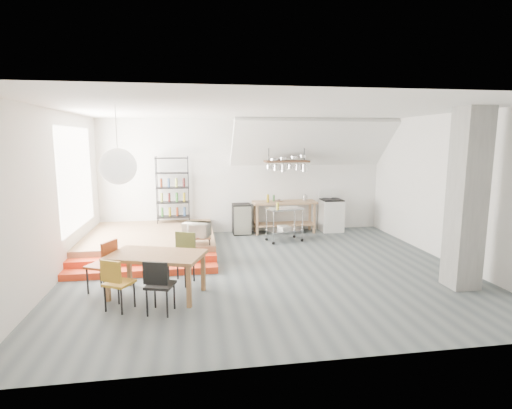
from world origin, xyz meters
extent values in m
plane|color=#4C5558|center=(0.00, 0.00, 0.00)|extent=(8.00, 8.00, 0.00)
cube|color=silver|center=(0.00, 3.50, 1.60)|extent=(8.00, 0.04, 3.20)
cube|color=silver|center=(-4.00, 0.00, 1.60)|extent=(0.04, 7.00, 3.20)
cube|color=silver|center=(4.00, 0.00, 1.60)|extent=(0.04, 7.00, 3.20)
cube|color=white|center=(0.00, 0.00, 3.20)|extent=(8.00, 7.00, 0.02)
cube|color=white|center=(1.80, 2.90, 2.55)|extent=(4.40, 1.44, 1.32)
cube|color=white|center=(-3.98, 1.50, 1.80)|extent=(0.02, 2.50, 2.20)
cube|color=#9B764D|center=(-2.50, 2.00, 0.20)|extent=(3.00, 3.00, 0.40)
cube|color=red|center=(-2.50, 0.05, 0.07)|extent=(3.00, 0.35, 0.13)
cube|color=red|center=(-2.50, 0.40, 0.13)|extent=(3.00, 0.35, 0.27)
cube|color=slate|center=(3.30, -1.50, 1.60)|extent=(0.50, 0.50, 3.20)
cube|color=#9B764D|center=(1.10, 3.15, 0.88)|extent=(1.80, 0.60, 0.06)
cube|color=#9B764D|center=(1.10, 3.15, 0.25)|extent=(1.70, 0.55, 0.04)
cube|color=#9B764D|center=(1.92, 3.37, 0.43)|extent=(0.06, 0.06, 0.86)
cube|color=#9B764D|center=(0.28, 3.37, 0.43)|extent=(0.06, 0.06, 0.86)
cube|color=#9B764D|center=(1.92, 2.93, 0.43)|extent=(0.06, 0.06, 0.86)
cube|color=#9B764D|center=(0.28, 2.93, 0.43)|extent=(0.06, 0.06, 0.86)
cube|color=white|center=(2.50, 3.15, 0.45)|extent=(0.60, 0.60, 0.90)
cube|color=black|center=(2.50, 3.15, 0.92)|extent=(0.58, 0.58, 0.03)
cube|color=white|center=(2.50, 3.43, 1.05)|extent=(0.60, 0.05, 0.25)
cylinder|color=black|center=(2.64, 3.29, 0.94)|extent=(0.18, 0.18, 0.02)
cylinder|color=black|center=(2.36, 3.29, 0.94)|extent=(0.18, 0.18, 0.02)
cylinder|color=black|center=(2.64, 3.01, 0.94)|extent=(0.18, 0.18, 0.02)
cylinder|color=black|center=(2.36, 3.01, 0.94)|extent=(0.18, 0.18, 0.02)
cube|color=#3F2719|center=(1.10, 2.95, 2.05)|extent=(1.20, 0.50, 0.05)
cylinder|color=black|center=(0.60, 2.95, 2.62)|extent=(0.02, 0.02, 1.15)
cylinder|color=black|center=(1.60, 2.95, 2.62)|extent=(0.02, 0.02, 1.15)
cylinder|color=silver|center=(0.60, 2.90, 1.91)|extent=(0.16, 0.16, 0.12)
cylinder|color=silver|center=(0.80, 2.90, 1.89)|extent=(0.20, 0.20, 0.16)
cylinder|color=silver|center=(1.00, 2.90, 1.87)|extent=(0.16, 0.16, 0.20)
cylinder|color=silver|center=(1.20, 2.90, 1.91)|extent=(0.20, 0.20, 0.12)
cylinder|color=silver|center=(1.40, 2.90, 1.89)|extent=(0.16, 0.16, 0.16)
cylinder|color=silver|center=(1.60, 2.90, 1.87)|extent=(0.20, 0.20, 0.20)
cylinder|color=black|center=(-1.58, 3.38, 1.30)|extent=(0.02, 0.02, 1.80)
cylinder|color=black|center=(-2.42, 3.38, 1.30)|extent=(0.02, 0.02, 1.80)
cylinder|color=black|center=(-1.58, 3.02, 1.30)|extent=(0.02, 0.02, 1.80)
cylinder|color=black|center=(-2.42, 3.02, 1.30)|extent=(0.02, 0.02, 1.80)
cube|color=black|center=(-2.00, 3.20, 0.55)|extent=(0.88, 0.38, 0.02)
cube|color=black|center=(-2.00, 3.20, 0.95)|extent=(0.88, 0.38, 0.02)
cube|color=black|center=(-2.00, 3.20, 1.35)|extent=(0.88, 0.38, 0.02)
cube|color=black|center=(-2.00, 3.20, 1.75)|extent=(0.88, 0.38, 0.02)
cube|color=black|center=(-2.00, 3.20, 2.15)|extent=(0.88, 0.38, 0.03)
cylinder|color=#3A8234|center=(-2.00, 3.20, 0.69)|extent=(0.07, 0.07, 0.24)
cylinder|color=olive|center=(-2.00, 3.20, 1.09)|extent=(0.07, 0.07, 0.24)
cylinder|color=maroon|center=(-2.00, 3.20, 1.49)|extent=(0.07, 0.07, 0.24)
cube|color=#9B764D|center=(-1.40, 0.75, 0.55)|extent=(0.60, 0.40, 0.03)
cylinder|color=black|center=(-1.13, 0.92, 0.47)|extent=(0.02, 0.02, 0.13)
cylinder|color=black|center=(-1.67, 0.92, 0.47)|extent=(0.02, 0.02, 0.13)
cylinder|color=black|center=(-1.13, 0.58, 0.47)|extent=(0.02, 0.02, 0.13)
cylinder|color=black|center=(-1.67, 0.58, 0.47)|extent=(0.02, 0.02, 0.13)
sphere|color=white|center=(-2.66, -0.89, 2.20)|extent=(0.60, 0.60, 0.60)
cube|color=brown|center=(-2.10, -1.09, 0.71)|extent=(1.76, 1.34, 0.06)
cube|color=brown|center=(-1.31, -0.97, 0.34)|extent=(0.09, 0.09, 0.68)
cube|color=brown|center=(-2.64, -0.51, 0.34)|extent=(0.09, 0.09, 0.68)
cube|color=brown|center=(-1.56, -1.67, 0.34)|extent=(0.09, 0.09, 0.68)
cube|color=brown|center=(-2.88, -1.21, 0.34)|extent=(0.09, 0.09, 0.68)
cube|color=#C18921|center=(-2.63, -1.57, 0.43)|extent=(0.52, 0.52, 0.04)
cube|color=#C18921|center=(-2.71, -1.72, 0.67)|extent=(0.34, 0.21, 0.34)
cylinder|color=black|center=(-2.84, -1.63, 0.21)|extent=(0.03, 0.03, 0.42)
cylinder|color=black|center=(-2.57, -1.78, 0.21)|extent=(0.03, 0.03, 0.42)
cylinder|color=black|center=(-2.69, -1.36, 0.21)|extent=(0.03, 0.03, 0.42)
cylinder|color=black|center=(-2.42, -1.52, 0.21)|extent=(0.03, 0.03, 0.42)
cube|color=black|center=(-1.98, -1.80, 0.44)|extent=(0.49, 0.49, 0.04)
cube|color=black|center=(-2.03, -1.97, 0.69)|extent=(0.37, 0.15, 0.35)
cylinder|color=black|center=(-2.18, -1.90, 0.22)|extent=(0.03, 0.03, 0.43)
cylinder|color=black|center=(-1.88, -1.99, 0.22)|extent=(0.03, 0.03, 0.43)
cylinder|color=black|center=(-2.09, -1.60, 0.22)|extent=(0.03, 0.03, 0.43)
cylinder|color=black|center=(-1.79, -1.69, 0.22)|extent=(0.03, 0.03, 0.43)
cube|color=brown|center=(-1.71, -0.55, 0.48)|extent=(0.57, 0.57, 0.04)
cube|color=brown|center=(-1.62, -0.38, 0.75)|extent=(0.38, 0.22, 0.37)
cylinder|color=black|center=(-1.48, -0.48, 0.23)|extent=(0.03, 0.03, 0.47)
cylinder|color=black|center=(-1.78, -0.33, 0.23)|extent=(0.03, 0.03, 0.47)
cylinder|color=black|center=(-1.63, -0.78, 0.23)|extent=(0.03, 0.03, 0.47)
cylinder|color=black|center=(-1.93, -0.63, 0.23)|extent=(0.03, 0.03, 0.47)
cube|color=#AB4218|center=(-3.06, -0.75, 0.48)|extent=(0.57, 0.57, 0.04)
cube|color=#AB4218|center=(-2.89, -0.84, 0.74)|extent=(0.22, 0.38, 0.37)
cylinder|color=black|center=(-2.99, -0.98, 0.23)|extent=(0.03, 0.03, 0.47)
cylinder|color=black|center=(-2.84, -0.68, 0.23)|extent=(0.03, 0.03, 0.47)
cylinder|color=black|center=(-3.29, -0.83, 0.23)|extent=(0.03, 0.03, 0.47)
cylinder|color=black|center=(-3.14, -0.53, 0.23)|extent=(0.03, 0.03, 0.47)
cube|color=silver|center=(0.88, 2.19, 0.87)|extent=(0.98, 0.68, 0.04)
cube|color=silver|center=(0.88, 2.19, 0.30)|extent=(0.98, 0.68, 0.03)
cylinder|color=silver|center=(1.23, 2.50, 0.44)|extent=(0.03, 0.03, 0.85)
sphere|color=black|center=(1.23, 2.50, 0.04)|extent=(0.08, 0.08, 0.08)
cylinder|color=silver|center=(0.43, 2.31, 0.44)|extent=(0.03, 0.03, 0.85)
sphere|color=black|center=(0.43, 2.31, 0.04)|extent=(0.08, 0.08, 0.08)
cylinder|color=silver|center=(1.33, 2.08, 0.44)|extent=(0.03, 0.03, 0.85)
sphere|color=black|center=(1.33, 2.08, 0.04)|extent=(0.08, 0.08, 0.08)
cylinder|color=silver|center=(0.53, 1.89, 0.44)|extent=(0.03, 0.03, 0.85)
sphere|color=black|center=(0.53, 1.89, 0.04)|extent=(0.08, 0.08, 0.08)
cube|color=black|center=(-0.12, 3.20, 0.43)|extent=(0.50, 0.50, 0.85)
imported|color=beige|center=(-1.40, 0.75, 0.72)|extent=(0.65, 0.55, 0.31)
imported|color=silver|center=(0.94, 3.10, 0.94)|extent=(0.25, 0.25, 0.05)
camera|label=1|loc=(-1.45, -7.76, 2.64)|focal=28.00mm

